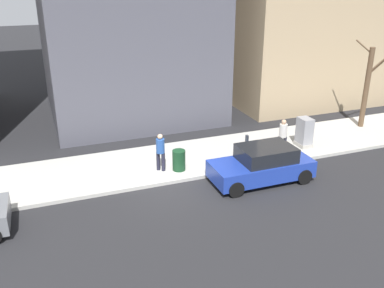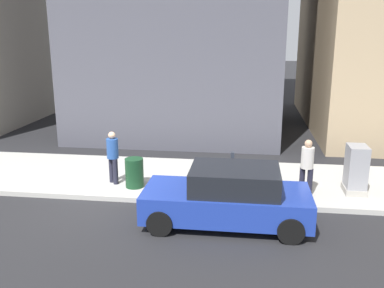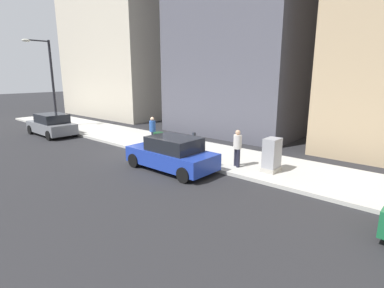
% 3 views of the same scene
% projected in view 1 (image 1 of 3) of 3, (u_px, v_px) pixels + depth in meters
% --- Properties ---
extents(ground_plane, '(120.00, 120.00, 0.00)m').
position_uv_depth(ground_plane, '(169.00, 185.00, 17.50)').
color(ground_plane, '#232326').
extents(sidewalk, '(4.00, 36.00, 0.15)m').
position_uv_depth(sidewalk, '(155.00, 164.00, 19.20)').
color(sidewalk, '#B2AFA8').
rests_on(sidewalk, ground).
extents(parked_car_blue, '(1.92, 4.20, 1.52)m').
position_uv_depth(parked_car_blue, '(262.00, 165.00, 17.57)').
color(parked_car_blue, '#1E389E').
rests_on(parked_car_blue, ground).
extents(parking_meter, '(0.14, 0.10, 1.35)m').
position_uv_depth(parking_meter, '(247.00, 146.00, 18.76)').
color(parking_meter, slate).
rests_on(parking_meter, sidewalk).
extents(utility_box, '(0.83, 0.61, 1.43)m').
position_uv_depth(utility_box, '(304.00, 132.00, 20.72)').
color(utility_box, '#A8A399').
rests_on(utility_box, sidewalk).
extents(bare_tree, '(1.22, 1.76, 4.69)m').
position_uv_depth(bare_tree, '(367.00, 86.00, 22.78)').
color(bare_tree, brown).
rests_on(bare_tree, sidewalk).
extents(trash_bin, '(0.56, 0.56, 0.90)m').
position_uv_depth(trash_bin, '(179.00, 160.00, 18.31)').
color(trash_bin, '#14381E').
rests_on(trash_bin, sidewalk).
extents(pedestrian_near_meter, '(0.36, 0.37, 1.66)m').
position_uv_depth(pedestrian_near_meter, '(283.00, 134.00, 19.82)').
color(pedestrian_near_meter, '#1E1E2D').
rests_on(pedestrian_near_meter, sidewalk).
extents(pedestrian_midblock, '(0.36, 0.36, 1.66)m').
position_uv_depth(pedestrian_midblock, '(160.00, 150.00, 18.09)').
color(pedestrian_midblock, '#1E1E2D').
rests_on(pedestrian_midblock, sidewalk).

